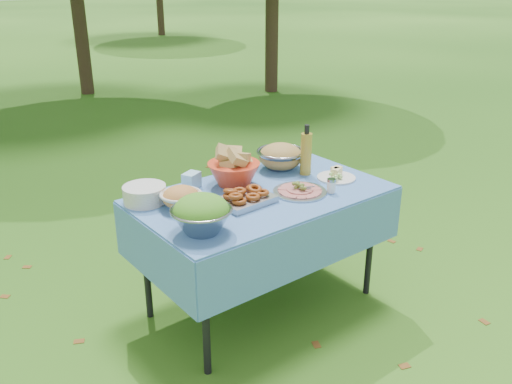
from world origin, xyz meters
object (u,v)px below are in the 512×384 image
at_px(pasta_bowl_steel, 281,156).
at_px(salad_bowl, 201,214).
at_px(charcuterie_platter, 300,187).
at_px(oil_bottle, 306,150).
at_px(picnic_table, 262,251).
at_px(bread_bowl, 234,168).
at_px(plate_stack, 145,194).

bearing_deg(pasta_bowl_steel, salad_bowl, -152.54).
bearing_deg(charcuterie_platter, salad_bowl, -173.54).
bearing_deg(oil_bottle, charcuterie_platter, -138.66).
distance_m(picnic_table, oil_bottle, 0.69).
distance_m(picnic_table, bread_bowl, 0.53).
relative_size(bread_bowl, charcuterie_platter, 1.01).
bearing_deg(bread_bowl, oil_bottle, -15.89).
distance_m(picnic_table, salad_bowl, 0.76).
bearing_deg(pasta_bowl_steel, plate_stack, 177.89).
xyz_separation_m(pasta_bowl_steel, oil_bottle, (0.05, -0.18, 0.08)).
distance_m(salad_bowl, bread_bowl, 0.66).
height_order(picnic_table, plate_stack, plate_stack).
distance_m(plate_stack, pasta_bowl_steel, 0.96).
bearing_deg(pasta_bowl_steel, bread_bowl, -173.11).
distance_m(salad_bowl, plate_stack, 0.52).
bearing_deg(bread_bowl, charcuterie_platter, -56.70).
xyz_separation_m(picnic_table, oil_bottle, (0.42, 0.08, 0.54)).
bearing_deg(picnic_table, oil_bottle, 11.24).
relative_size(salad_bowl, plate_stack, 1.26).
bearing_deg(salad_bowl, oil_bottle, 16.86).
bearing_deg(plate_stack, salad_bowl, -84.51).
bearing_deg(charcuterie_platter, pasta_bowl_steel, 64.63).
height_order(plate_stack, oil_bottle, oil_bottle).
relative_size(plate_stack, charcuterie_platter, 0.77).
relative_size(picnic_table, plate_stack, 6.08).
bearing_deg(charcuterie_platter, plate_stack, 151.15).
distance_m(plate_stack, charcuterie_platter, 0.89).
height_order(salad_bowl, oil_bottle, oil_bottle).
bearing_deg(picnic_table, charcuterie_platter, -35.88).
distance_m(bread_bowl, oil_bottle, 0.49).
bearing_deg(oil_bottle, salad_bowl, -163.14).
relative_size(salad_bowl, pasta_bowl_steel, 0.97).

